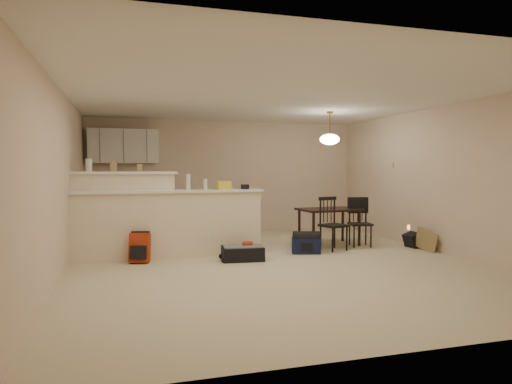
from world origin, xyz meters
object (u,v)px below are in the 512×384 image
object	(u,v)px
dining_chair_far	(360,223)
suitcase	(243,253)
pendant_lamp	(330,139)
dining_chair_near	(334,224)
red_backpack	(140,248)
dining_table	(329,213)
black_daypack	(413,240)
navy_duffel	(306,246)

from	to	relation	value
dining_chair_far	suitcase	bearing A→B (deg)	-153.71
pendant_lamp	dining_chair_near	size ratio (longest dim) A/B	0.66
dining_chair_near	red_backpack	distance (m)	3.32
dining_chair_near	suitcase	xyz separation A→B (m)	(-1.76, -0.40, -0.36)
dining_table	dining_chair_far	size ratio (longest dim) A/B	1.31
suitcase	black_daypack	size ratio (longest dim) A/B	2.18
dining_chair_far	black_daypack	size ratio (longest dim) A/B	3.02
dining_chair_near	black_daypack	bearing A→B (deg)	-21.81
navy_duffel	dining_table	bearing A→B (deg)	58.39
pendant_lamp	dining_chair_near	distance (m)	1.63
pendant_lamp	navy_duffel	distance (m)	2.11
navy_duffel	dining_chair_near	bearing A→B (deg)	28.60
pendant_lamp	dining_chair_near	world-z (taller)	pendant_lamp
suitcase	navy_duffel	size ratio (longest dim) A/B	1.36
dining_table	red_backpack	bearing A→B (deg)	-173.37
pendant_lamp	black_daypack	size ratio (longest dim) A/B	2.12
dining_table	red_backpack	world-z (taller)	dining_table
dining_chair_far	red_backpack	xyz separation A→B (m)	(-3.95, -0.36, -0.22)
dining_chair_far	black_daypack	xyz separation A→B (m)	(0.88, -0.36, -0.31)
dining_chair_near	black_daypack	distance (m)	1.56
pendant_lamp	red_backpack	distance (m)	3.96
red_backpack	pendant_lamp	bearing A→B (deg)	24.25
black_daypack	dining_chair_near	bearing A→B (deg)	82.95
dining_table	black_daypack	xyz separation A→B (m)	(1.35, -0.68, -0.47)
dining_chair_far	red_backpack	size ratio (longest dim) A/B	1.97
navy_duffel	pendant_lamp	bearing A→B (deg)	58.39
suitcase	black_daypack	distance (m)	3.29
suitcase	pendant_lamp	bearing A→B (deg)	31.32
dining_chair_near	navy_duffel	world-z (taller)	dining_chair_near
pendant_lamp	black_daypack	xyz separation A→B (m)	(1.35, -0.68, -1.86)
dining_chair_far	navy_duffel	bearing A→B (deg)	-152.13
dining_chair_far	suitcase	xyz separation A→B (m)	(-2.40, -0.63, -0.33)
black_daypack	pendant_lamp	bearing A→B (deg)	61.29
red_backpack	black_daypack	xyz separation A→B (m)	(4.83, 0.00, -0.09)
navy_duffel	suitcase	bearing A→B (deg)	-151.05
pendant_lamp	dining_table	bearing A→B (deg)	45.00
suitcase	black_daypack	bearing A→B (deg)	9.78
dining_table	navy_duffel	distance (m)	1.11
dining_table	dining_chair_near	size ratio (longest dim) A/B	1.23
red_backpack	black_daypack	size ratio (longest dim) A/B	1.53
navy_duffel	red_backpack	bearing A→B (deg)	-164.11
pendant_lamp	red_backpack	bearing A→B (deg)	-168.99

